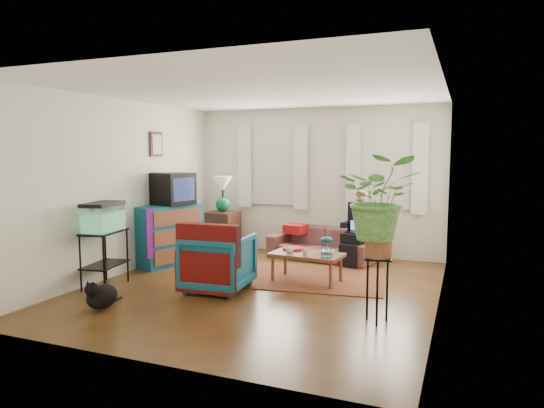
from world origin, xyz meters
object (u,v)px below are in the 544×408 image
at_px(aquarium_stand, 105,259).
at_px(coffee_table, 307,268).
at_px(sofa, 322,238).
at_px(armchair, 218,259).
at_px(side_table, 223,231).
at_px(dresser, 167,235).
at_px(plant_stand, 377,290).

distance_m(aquarium_stand, coffee_table, 2.77).
bearing_deg(sofa, armchair, -95.90).
relative_size(sofa, armchair, 2.22).
bearing_deg(armchair, aquarium_stand, 11.74).
bearing_deg(sofa, coffee_table, -70.25).
xyz_separation_m(aquarium_stand, coffee_table, (2.47, 1.24, -0.18)).
bearing_deg(side_table, dresser, -104.45).
relative_size(side_table, aquarium_stand, 0.96).
relative_size(dresser, aquarium_stand, 1.42).
bearing_deg(plant_stand, sofa, 116.81).
xyz_separation_m(sofa, aquarium_stand, (-2.26, -2.75, 0.02)).
distance_m(dresser, aquarium_stand, 1.46).
height_order(dresser, aquarium_stand, dresser).
height_order(side_table, coffee_table, side_table).
xyz_separation_m(side_table, plant_stand, (3.32, -2.82, -0.01)).
distance_m(coffee_table, plant_stand, 1.77).
distance_m(side_table, armchair, 2.63).
relative_size(coffee_table, plant_stand, 1.39).
distance_m(armchair, plant_stand, 2.21).
height_order(sofa, aquarium_stand, aquarium_stand).
bearing_deg(plant_stand, side_table, 139.68).
bearing_deg(aquarium_stand, dresser, 79.92).
height_order(side_table, plant_stand, side_table).
height_order(side_table, aquarium_stand, aquarium_stand).
bearing_deg(side_table, sofa, -0.68).
xyz_separation_m(side_table, armchair, (1.16, -2.36, 0.05)).
height_order(sofa, coffee_table, sofa).
xyz_separation_m(dresser, aquarium_stand, (-0.01, -1.46, -0.11)).
relative_size(sofa, dresser, 1.70).
relative_size(armchair, coffee_table, 0.83).
xyz_separation_m(dresser, coffee_table, (2.46, -0.21, -0.28)).
bearing_deg(dresser, plant_stand, -5.61).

